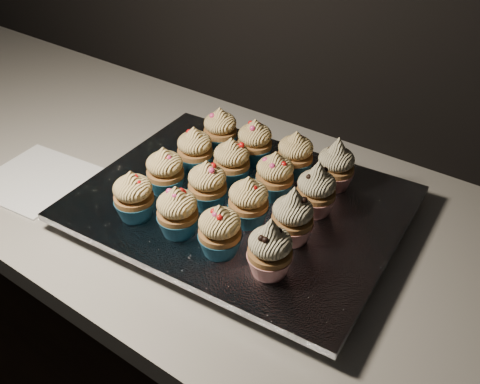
% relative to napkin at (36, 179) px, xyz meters
% --- Properties ---
extents(cabinet, '(2.40, 0.60, 0.86)m').
position_rel_napkin_xyz_m(cabinet, '(0.29, 0.16, -0.47)').
color(cabinet, black).
rests_on(cabinet, ground).
extents(worktop, '(2.44, 0.64, 0.04)m').
position_rel_napkin_xyz_m(worktop, '(0.29, 0.16, -0.02)').
color(worktop, beige).
rests_on(worktop, cabinet).
extents(napkin, '(0.19, 0.19, 0.00)m').
position_rel_napkin_xyz_m(napkin, '(0.00, 0.00, 0.00)').
color(napkin, white).
rests_on(napkin, worktop).
extents(baking_tray, '(0.50, 0.39, 0.02)m').
position_rel_napkin_xyz_m(baking_tray, '(0.37, 0.13, 0.01)').
color(baking_tray, black).
rests_on(baking_tray, worktop).
extents(foil_lining, '(0.54, 0.43, 0.01)m').
position_rel_napkin_xyz_m(foil_lining, '(0.37, 0.13, 0.03)').
color(foil_lining, silver).
rests_on(foil_lining, baking_tray).
extents(cupcake_0, '(0.06, 0.06, 0.08)m').
position_rel_napkin_xyz_m(cupcake_0, '(0.26, 0.01, 0.07)').
color(cupcake_0, navy).
rests_on(cupcake_0, foil_lining).
extents(cupcake_1, '(0.06, 0.06, 0.08)m').
position_rel_napkin_xyz_m(cupcake_1, '(0.34, 0.02, 0.07)').
color(cupcake_1, navy).
rests_on(cupcake_1, foil_lining).
extents(cupcake_2, '(0.06, 0.06, 0.08)m').
position_rel_napkin_xyz_m(cupcake_2, '(0.41, 0.02, 0.07)').
color(cupcake_2, navy).
rests_on(cupcake_2, foil_lining).
extents(cupcake_3, '(0.06, 0.06, 0.10)m').
position_rel_napkin_xyz_m(cupcake_3, '(0.49, 0.02, 0.07)').
color(cupcake_3, '#A41716').
rests_on(cupcake_3, foil_lining).
extents(cupcake_4, '(0.06, 0.06, 0.08)m').
position_rel_napkin_xyz_m(cupcake_4, '(0.25, 0.08, 0.07)').
color(cupcake_4, navy).
rests_on(cupcake_4, foil_lining).
extents(cupcake_5, '(0.06, 0.06, 0.08)m').
position_rel_napkin_xyz_m(cupcake_5, '(0.33, 0.09, 0.07)').
color(cupcake_5, navy).
rests_on(cupcake_5, foil_lining).
extents(cupcake_6, '(0.06, 0.06, 0.08)m').
position_rel_napkin_xyz_m(cupcake_6, '(0.41, 0.10, 0.07)').
color(cupcake_6, navy).
rests_on(cupcake_6, foil_lining).
extents(cupcake_7, '(0.06, 0.06, 0.10)m').
position_rel_napkin_xyz_m(cupcake_7, '(0.48, 0.10, 0.07)').
color(cupcake_7, '#A41716').
rests_on(cupcake_7, foil_lining).
extents(cupcake_8, '(0.06, 0.06, 0.08)m').
position_rel_napkin_xyz_m(cupcake_8, '(0.25, 0.16, 0.07)').
color(cupcake_8, navy).
rests_on(cupcake_8, foil_lining).
extents(cupcake_9, '(0.06, 0.06, 0.08)m').
position_rel_napkin_xyz_m(cupcake_9, '(0.32, 0.17, 0.07)').
color(cupcake_9, navy).
rests_on(cupcake_9, foil_lining).
extents(cupcake_10, '(0.06, 0.06, 0.08)m').
position_rel_napkin_xyz_m(cupcake_10, '(0.40, 0.18, 0.07)').
color(cupcake_10, navy).
rests_on(cupcake_10, foil_lining).
extents(cupcake_11, '(0.06, 0.06, 0.10)m').
position_rel_napkin_xyz_m(cupcake_11, '(0.48, 0.18, 0.07)').
color(cupcake_11, '#A41716').
rests_on(cupcake_11, foil_lining).
extents(cupcake_12, '(0.06, 0.06, 0.08)m').
position_rel_napkin_xyz_m(cupcake_12, '(0.24, 0.24, 0.07)').
color(cupcake_12, navy).
rests_on(cupcake_12, foil_lining).
extents(cupcake_13, '(0.06, 0.06, 0.08)m').
position_rel_napkin_xyz_m(cupcake_13, '(0.32, 0.25, 0.07)').
color(cupcake_13, navy).
rests_on(cupcake_13, foil_lining).
extents(cupcake_14, '(0.06, 0.06, 0.08)m').
position_rel_napkin_xyz_m(cupcake_14, '(0.40, 0.25, 0.07)').
color(cupcake_14, navy).
rests_on(cupcake_14, foil_lining).
extents(cupcake_15, '(0.06, 0.06, 0.10)m').
position_rel_napkin_xyz_m(cupcake_15, '(0.47, 0.26, 0.07)').
color(cupcake_15, '#A41716').
rests_on(cupcake_15, foil_lining).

